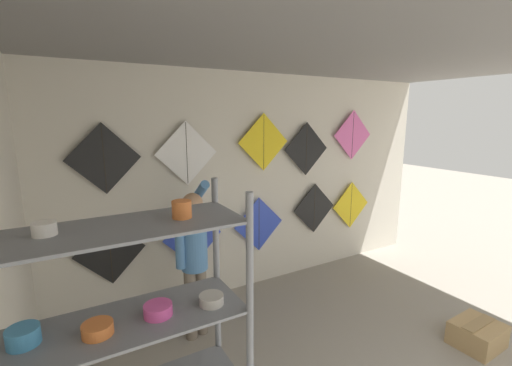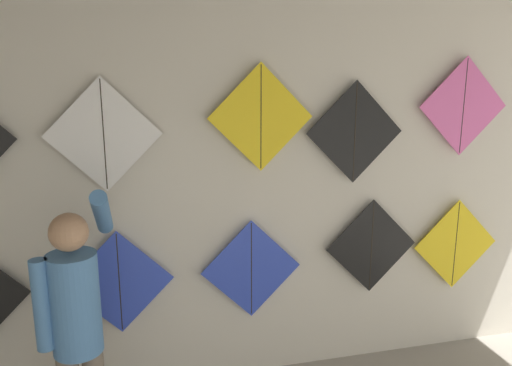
% 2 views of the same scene
% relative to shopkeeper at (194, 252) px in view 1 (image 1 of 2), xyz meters
% --- Properties ---
extents(back_panel, '(5.86, 0.06, 2.80)m').
position_rel_shopkeeper_xyz_m(back_panel, '(1.10, 0.71, 0.48)').
color(back_panel, beige).
rests_on(back_panel, ground).
extents(ceiling_slab, '(5.86, 4.69, 0.04)m').
position_rel_shopkeeper_xyz_m(ceiling_slab, '(1.10, -1.26, 1.90)').
color(ceiling_slab, gray).
extents(shopkeeper, '(0.40, 0.61, 1.64)m').
position_rel_shopkeeper_xyz_m(shopkeeper, '(0.00, 0.00, 0.00)').
color(shopkeeper, '#726656').
rests_on(shopkeeper, ground).
extents(cardboard_box, '(0.47, 0.41, 0.25)m').
position_rel_shopkeeper_xyz_m(cardboard_box, '(2.38, -1.57, -0.80)').
color(cardboard_box, tan).
rests_on(cardboard_box, ground).
extents(kite_0, '(0.73, 0.01, 0.73)m').
position_rel_shopkeeper_xyz_m(kite_0, '(-0.71, 0.62, -0.07)').
color(kite_0, black).
extents(kite_1, '(0.73, 0.01, 0.73)m').
position_rel_shopkeeper_xyz_m(kite_1, '(0.21, 0.62, -0.07)').
color(kite_1, blue).
extents(kite_2, '(0.73, 0.01, 0.73)m').
position_rel_shopkeeper_xyz_m(kite_2, '(1.12, 0.62, -0.06)').
color(kite_2, blue).
extents(kite_3, '(0.73, 0.01, 0.73)m').
position_rel_shopkeeper_xyz_m(kite_3, '(2.06, 0.62, 0.03)').
color(kite_3, black).
extents(kite_4, '(0.73, 0.01, 0.73)m').
position_rel_shopkeeper_xyz_m(kite_4, '(2.79, 0.62, -0.02)').
color(kite_4, yellow).
extents(kite_5, '(0.73, 0.01, 0.73)m').
position_rel_shopkeeper_xyz_m(kite_5, '(-0.70, 0.62, 0.92)').
color(kite_5, black).
extents(kite_6, '(0.73, 0.01, 0.73)m').
position_rel_shopkeeper_xyz_m(kite_6, '(0.17, 0.62, 0.93)').
color(kite_6, white).
extents(kite_7, '(0.73, 0.01, 0.73)m').
position_rel_shopkeeper_xyz_m(kite_7, '(1.19, 0.62, 1.02)').
color(kite_7, yellow).
extents(kite_8, '(0.73, 0.01, 0.73)m').
position_rel_shopkeeper_xyz_m(kite_8, '(1.88, 0.62, 0.90)').
color(kite_8, black).
extents(kite_9, '(0.73, 0.01, 0.73)m').
position_rel_shopkeeper_xyz_m(kite_9, '(2.74, 0.62, 1.06)').
color(kite_9, pink).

